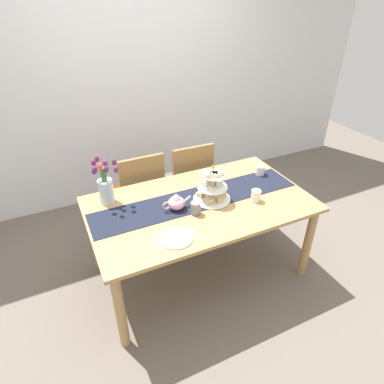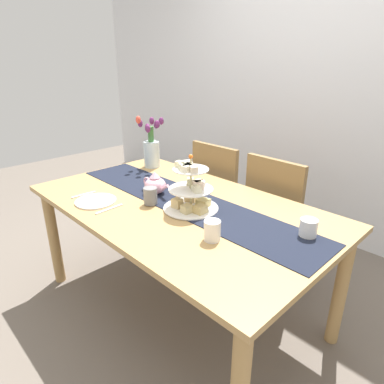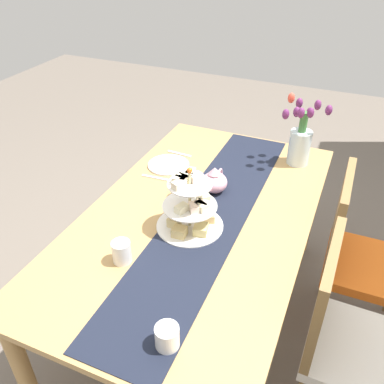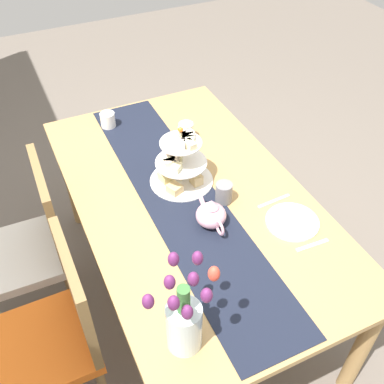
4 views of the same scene
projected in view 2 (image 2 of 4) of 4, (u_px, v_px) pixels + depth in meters
The scene contains 15 objects.
ground_plane at pixel (180, 306), 2.15m from camera, with size 8.00×8.00×0.00m, color #6B6056.
room_wall_rear at pixel (323, 84), 2.70m from camera, with size 6.00×0.08×2.60m, color silver.
dining_table at pixel (178, 218), 1.91m from camera, with size 1.75×1.00×0.73m.
chair_left at pixel (223, 193), 2.62m from camera, with size 0.42×0.42×0.91m.
chair_right at pixel (280, 213), 2.28m from camera, with size 0.43×0.43×0.91m.
table_runner at pixel (185, 201), 1.91m from camera, with size 1.72×0.33×0.00m, color black.
tiered_cake_stand at pixel (191, 191), 1.77m from camera, with size 0.30×0.30×0.30m.
teapot at pixel (155, 185), 1.99m from camera, with size 0.24×0.13×0.14m.
tulip_vase at pixel (151, 148), 2.48m from camera, with size 0.19×0.24×0.39m.
cream_jug at pixel (308, 228), 1.51m from camera, with size 0.08×0.08×0.09m, color white.
dinner_plate_left at pixel (96, 201), 1.90m from camera, with size 0.23×0.23×0.01m, color white.
fork_left at pixel (84, 195), 1.99m from camera, with size 0.02×0.15×0.01m, color silver.
knife_left at pixel (109, 209), 1.80m from camera, with size 0.01×0.17×0.01m, color silver.
mug_grey at pixel (150, 196), 1.85m from camera, with size 0.08×0.08×0.10m, color slate.
mug_white_text at pixel (212, 231), 1.48m from camera, with size 0.08×0.08×0.10m, color white.
Camera 2 is at (1.29, -1.14, 1.48)m, focal length 31.03 mm.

